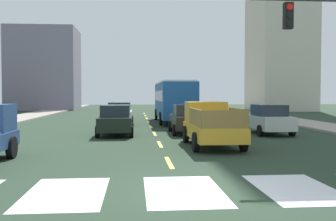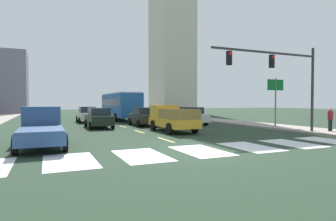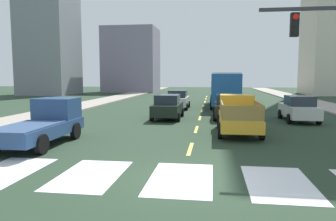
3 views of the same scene
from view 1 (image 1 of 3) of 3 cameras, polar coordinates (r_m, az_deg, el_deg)
The scene contains 20 objects.
ground_plane at distance 9.84m, azimuth 2.22°, elevation -11.35°, with size 160.00×160.00×0.00m, color #243626.
sidewalk_right at distance 30.56m, azimuth 20.74°, elevation -2.04°, with size 3.45×110.00×0.15m, color gray.
crosswalk_stripe_2 at distance 9.90m, azimuth -14.36°, elevation -11.31°, with size 1.86×3.24×0.01m, color silver.
crosswalk_stripe_3 at distance 9.84m, azimuth 2.22°, elevation -11.33°, with size 1.86×3.24×0.01m, color silver.
crosswalk_stripe_4 at distance 10.54m, azimuth 17.72°, elevation -10.51°, with size 1.86×3.24×0.01m, color silver.
lane_dash_0 at distance 13.74m, azimuth 0.16°, elevation -7.40°, with size 0.16×2.40×0.01m, color #D7CE50.
lane_dash_1 at distance 18.67m, azimuth -1.17°, elevation -4.81°, with size 0.16×2.40×0.01m, color #D7CE50.
lane_dash_2 at distance 23.63m, azimuth -1.94°, elevation -3.31°, with size 0.16×2.40×0.01m, color #D7CE50.
lane_dash_3 at distance 28.61m, azimuth -2.45°, elevation -2.32°, with size 0.16×2.40×0.01m, color #D7CE50.
lane_dash_4 at distance 33.59m, azimuth -2.80°, elevation -1.63°, with size 0.16×2.40×0.01m, color #D7CE50.
lane_dash_5 at distance 38.57m, azimuth -3.06°, elevation -1.12°, with size 0.16×2.40×0.01m, color #D7CE50.
lane_dash_6 at distance 43.56m, azimuth -3.26°, elevation -0.72°, with size 0.16×2.40×0.01m, color #D7CE50.
lane_dash_7 at distance 48.56m, azimuth -3.42°, elevation -0.40°, with size 0.16×2.40×0.01m, color #D7CE50.
pickup_stakebed at distance 18.24m, azimuth 6.06°, elevation -2.05°, with size 2.18×5.20×1.96m.
city_bus at distance 32.70m, azimuth 0.81°, elevation 1.69°, with size 2.72×10.80×3.32m.
sedan_near_right at distance 29.99m, azimuth -6.91°, elevation -0.48°, with size 2.02×4.40×1.72m.
sedan_far at distance 23.65m, azimuth 2.80°, elevation -1.22°, with size 2.02×4.40×1.72m.
sedan_near_left at distance 24.05m, azimuth 14.10°, elevation -1.23°, with size 2.02×4.40×1.72m.
sedan_mid at distance 22.85m, azimuth -7.48°, elevation -1.36°, with size 2.02×4.40×1.72m.
block_mid_right at distance 62.48m, azimuth -17.22°, elevation 5.61°, with size 9.72×8.30×12.01m, color gray.
Camera 1 is at (-1.17, -9.49, 2.33)m, focal length 42.75 mm.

